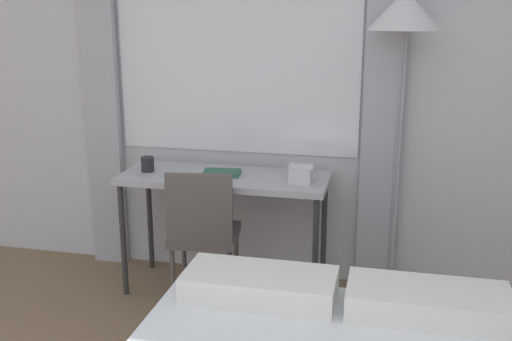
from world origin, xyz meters
TOP-DOWN VIEW (x-y plane):
  - wall_back_with_window at (-0.07, 3.30)m, footprint 5.40×0.13m
  - desk at (-0.53, 2.97)m, footprint 1.29×0.51m
  - desk_chair at (-0.59, 2.71)m, footprint 0.45×0.45m
  - standing_lamp at (0.50, 3.03)m, footprint 0.40×0.40m
  - telephone at (-0.04, 2.92)m, footprint 0.15×0.16m
  - book at (-0.54, 2.96)m, footprint 0.24×0.19m
  - mug at (-1.02, 2.94)m, footprint 0.08×0.08m

SIDE VIEW (x-z plane):
  - desk_chair at x=-0.59m, z-range 0.07..0.94m
  - desk at x=-0.53m, z-range 0.32..1.09m
  - book at x=-0.54m, z-range 0.77..0.80m
  - mug at x=-1.02m, z-range 0.77..0.86m
  - telephone at x=-0.04m, z-range 0.76..0.87m
  - wall_back_with_window at x=-0.07m, z-range 0.00..2.70m
  - standing_lamp at x=0.50m, z-range 0.72..2.58m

